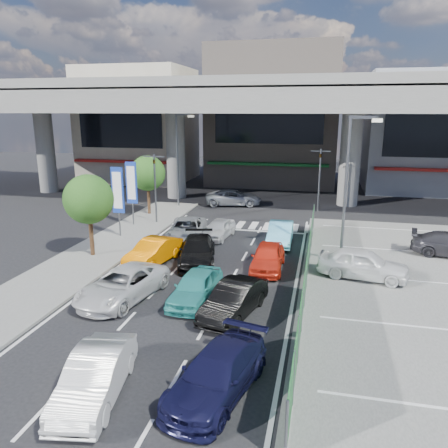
% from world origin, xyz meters
% --- Properties ---
extents(ground, '(120.00, 120.00, 0.00)m').
position_xyz_m(ground, '(0.00, 0.00, 0.00)').
color(ground, black).
rests_on(ground, ground).
extents(parking_lot, '(12.00, 28.00, 0.06)m').
position_xyz_m(parking_lot, '(11.00, 2.00, 0.03)').
color(parking_lot, '#595957').
rests_on(parking_lot, ground).
extents(sidewalk_left, '(4.00, 30.00, 0.12)m').
position_xyz_m(sidewalk_left, '(-7.00, 4.00, 0.06)').
color(sidewalk_left, '#595957').
rests_on(sidewalk_left, ground).
extents(fence_run, '(0.16, 22.00, 1.80)m').
position_xyz_m(fence_run, '(5.30, 1.00, 0.90)').
color(fence_run, '#1E5828').
rests_on(fence_run, ground).
extents(expressway, '(64.00, 14.00, 10.75)m').
position_xyz_m(expressway, '(0.00, 22.00, 8.76)').
color(expressway, slate).
rests_on(expressway, ground).
extents(building_west, '(12.00, 10.90, 13.00)m').
position_xyz_m(building_west, '(-16.00, 31.97, 6.49)').
color(building_west, '#A69C86').
rests_on(building_west, ground).
extents(building_center, '(14.00, 10.90, 15.00)m').
position_xyz_m(building_center, '(0.00, 32.97, 7.49)').
color(building_center, gray).
rests_on(building_center, ground).
extents(building_east, '(12.00, 10.90, 12.00)m').
position_xyz_m(building_east, '(16.00, 31.97, 5.99)').
color(building_east, gray).
rests_on(building_east, ground).
extents(traffic_light_left, '(1.60, 1.24, 5.20)m').
position_xyz_m(traffic_light_left, '(-6.20, 12.00, 3.94)').
color(traffic_light_left, '#595B60').
rests_on(traffic_light_left, ground).
extents(traffic_light_right, '(1.60, 1.24, 5.20)m').
position_xyz_m(traffic_light_right, '(5.50, 19.00, 3.94)').
color(traffic_light_right, '#595B60').
rests_on(traffic_light_right, ground).
extents(street_lamp_right, '(1.65, 0.22, 8.00)m').
position_xyz_m(street_lamp_right, '(7.17, 6.00, 4.77)').
color(street_lamp_right, '#595B60').
rests_on(street_lamp_right, ground).
extents(street_lamp_left, '(1.65, 0.22, 8.00)m').
position_xyz_m(street_lamp_left, '(-6.33, 18.00, 4.77)').
color(street_lamp_left, '#595B60').
rests_on(street_lamp_left, ground).
extents(signboard_near, '(0.80, 0.14, 4.70)m').
position_xyz_m(signboard_near, '(-7.20, 7.99, 3.06)').
color(signboard_near, '#595B60').
rests_on(signboard_near, ground).
extents(signboard_far, '(0.80, 0.14, 4.70)m').
position_xyz_m(signboard_far, '(-7.60, 10.99, 3.06)').
color(signboard_far, '#595B60').
rests_on(signboard_far, ground).
extents(tree_near, '(2.80, 2.80, 4.80)m').
position_xyz_m(tree_near, '(-7.00, 4.00, 3.39)').
color(tree_near, '#382314').
rests_on(tree_near, ground).
extents(tree_far, '(2.80, 2.80, 4.80)m').
position_xyz_m(tree_far, '(-7.80, 14.50, 3.39)').
color(tree_far, '#382314').
rests_on(tree_far, ground).
extents(hatch_white_back_mid, '(2.12, 4.37, 1.38)m').
position_xyz_m(hatch_white_back_mid, '(-0.40, -7.63, 0.69)').
color(hatch_white_back_mid, silver).
rests_on(hatch_white_back_mid, ground).
extents(minivan_navy_back, '(2.85, 4.89, 1.33)m').
position_xyz_m(minivan_navy_back, '(3.06, -6.67, 0.67)').
color(minivan_navy_back, black).
rests_on(minivan_navy_back, ground).
extents(sedan_white_mid_left, '(3.21, 5.32, 1.38)m').
position_xyz_m(sedan_white_mid_left, '(-2.67, -1.06, 0.69)').
color(sedan_white_mid_left, silver).
rests_on(sedan_white_mid_left, ground).
extents(taxi_teal_mid, '(1.88, 4.14, 1.38)m').
position_xyz_m(taxi_teal_mid, '(0.59, -0.58, 0.69)').
color(taxi_teal_mid, teal).
rests_on(taxi_teal_mid, ground).
extents(hatch_black_mid_right, '(2.38, 4.41, 1.38)m').
position_xyz_m(hatch_black_mid_right, '(2.51, -1.49, 0.69)').
color(hatch_black_mid_right, black).
rests_on(hatch_black_mid_right, ground).
extents(taxi_orange_left, '(2.25, 4.39, 1.38)m').
position_xyz_m(taxi_orange_left, '(-3.11, 3.69, 0.69)').
color(taxi_orange_left, orange).
rests_on(taxi_orange_left, ground).
extents(sedan_black_mid, '(2.98, 5.07, 1.38)m').
position_xyz_m(sedan_black_mid, '(-0.79, 4.37, 0.69)').
color(sedan_black_mid, black).
rests_on(sedan_black_mid, ground).
extents(taxi_orange_right, '(1.70, 4.08, 1.38)m').
position_xyz_m(taxi_orange_right, '(3.17, 4.16, 0.69)').
color(taxi_orange_right, red).
rests_on(taxi_orange_right, ground).
extents(wagon_silver_front_left, '(3.09, 5.28, 1.38)m').
position_xyz_m(wagon_silver_front_left, '(-2.69, 8.48, 0.69)').
color(wagon_silver_front_left, '#9A9EA2').
rests_on(wagon_silver_front_left, ground).
extents(sedan_white_front_mid, '(1.90, 3.82, 1.25)m').
position_xyz_m(sedan_white_front_mid, '(-0.77, 9.34, 0.63)').
color(sedan_white_front_mid, silver).
rests_on(sedan_white_front_mid, ground).
extents(kei_truck_front_right, '(1.56, 4.22, 1.38)m').
position_xyz_m(kei_truck_front_right, '(3.35, 8.97, 0.69)').
color(kei_truck_front_right, '#5FBADB').
rests_on(kei_truck_front_right, ground).
extents(crossing_wagon_silver, '(5.31, 3.26, 1.37)m').
position_xyz_m(crossing_wagon_silver, '(-1.91, 19.70, 0.69)').
color(crossing_wagon_silver, '#A6A8AE').
rests_on(crossing_wagon_silver, ground).
extents(parked_sedan_white, '(4.67, 2.55, 1.51)m').
position_xyz_m(parked_sedan_white, '(7.99, 3.88, 0.81)').
color(parked_sedan_white, white).
rests_on(parked_sedan_white, parking_lot).
extents(traffic_cone, '(0.43, 0.43, 0.67)m').
position_xyz_m(traffic_cone, '(7.21, 4.47, 0.39)').
color(traffic_cone, red).
rests_on(traffic_cone, parking_lot).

